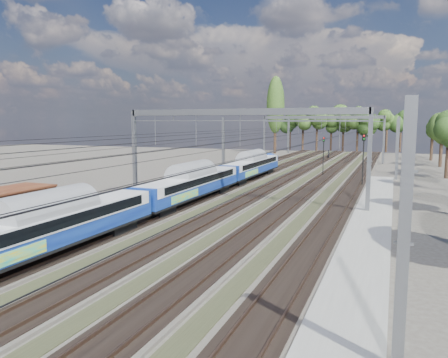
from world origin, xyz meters
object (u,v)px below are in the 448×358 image
(signal_far, at_px, (363,154))
(worker, at_px, (329,155))
(signal_near, at_px, (323,152))
(emu_train, at_px, (190,180))

(signal_far, bearing_deg, worker, 127.28)
(signal_near, xyz_separation_m, signal_far, (6.01, -8.27, 0.41))
(emu_train, distance_m, signal_near, 27.83)
(emu_train, relative_size, worker, 28.79)
(emu_train, height_order, worker, emu_train)
(signal_near, distance_m, signal_far, 10.23)
(emu_train, xyz_separation_m, signal_far, (14.45, 18.22, 1.70))
(emu_train, relative_size, signal_near, 9.98)
(worker, height_order, signal_far, signal_far)
(worker, bearing_deg, signal_far, 172.17)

